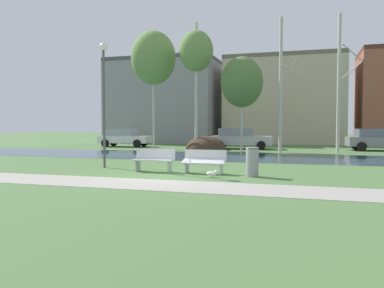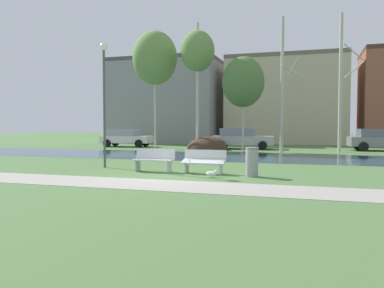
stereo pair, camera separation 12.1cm
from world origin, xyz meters
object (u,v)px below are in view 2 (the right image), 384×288
parked_sedan_second_silver (241,138)px  parked_van_nearest_white (125,138)px  seagull (212,173)px  streetlamp (104,84)px  trash_bin (252,162)px  parked_hatch_third_grey (382,139)px  bench_right (204,161)px  bench_left (154,159)px

parked_sedan_second_silver → parked_van_nearest_white: bearing=-179.8°
seagull → streetlamp: size_ratio=0.09×
trash_bin → parked_sedan_second_silver: parked_sedan_second_silver is taller
seagull → parked_van_nearest_white: parked_van_nearest_white is taller
streetlamp → parked_hatch_third_grey: bearing=49.5°
parked_van_nearest_white → parked_hatch_third_grey: 19.44m
trash_bin → parked_van_nearest_white: (-12.80, 15.61, 0.24)m
trash_bin → parked_hatch_third_grey: 17.59m
streetlamp → trash_bin: bearing=-9.7°
bench_right → parked_sedan_second_silver: 15.36m
trash_bin → seagull: bearing=-155.8°
bench_left → parked_hatch_third_grey: size_ratio=0.34×
bench_right → bench_left: bearing=180.0°
parked_sedan_second_silver → parked_hatch_third_grey: 9.79m
bench_right → parked_hatch_third_grey: parked_hatch_third_grey is taller
streetlamp → parked_van_nearest_white: streetlamp is taller
trash_bin → streetlamp: bearing=170.3°
parked_van_nearest_white → bench_right: bearing=-54.3°
trash_bin → parked_van_nearest_white: bearing=129.3°
bench_left → bench_right: same height
bench_right → seagull: 1.11m
trash_bin → seagull: 1.46m
seagull → parked_van_nearest_white: (-11.51, 16.19, 0.63)m
seagull → streetlamp: bearing=161.8°
trash_bin → parked_hatch_third_grey: size_ratio=0.22×
bench_right → trash_bin: size_ratio=1.58×
seagull → parked_sedan_second_silver: 16.34m
parked_hatch_third_grey → trash_bin: bearing=-112.2°
parked_van_nearest_white → parked_sedan_second_silver: bearing=0.2°
bench_left → streetlamp: size_ratio=0.31×
seagull → parked_sedan_second_silver: bearing=96.5°
seagull → parked_sedan_second_silver: (-1.84, 16.22, 0.68)m
parked_van_nearest_white → trash_bin: bearing=-50.7°
streetlamp → parked_hatch_third_grey: (13.00, 15.20, -2.69)m
streetlamp → parked_van_nearest_white: 16.11m
bench_right → seagull: (0.53, -0.92, -0.34)m
bench_left → trash_bin: 3.83m
bench_left → seagull: bench_left is taller
bench_left → parked_hatch_third_grey: 19.07m
bench_right → seagull: bearing=-60.2°
bench_left → parked_van_nearest_white: (-8.98, 15.27, 0.29)m
bench_left → trash_bin: (3.82, -0.34, 0.05)m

